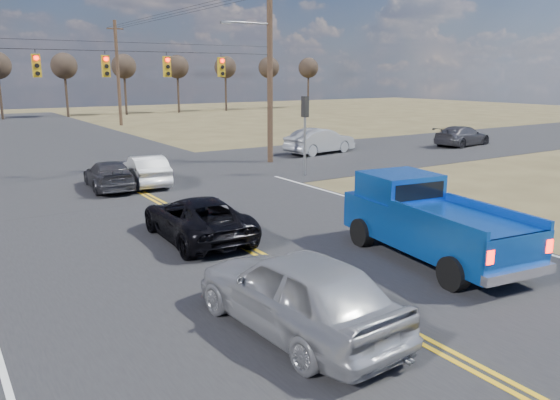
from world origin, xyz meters
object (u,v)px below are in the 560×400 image
cross_car_east_near (320,141)px  silver_suv (297,291)px  dgrey_car_queue (109,175)px  white_car_queue (146,170)px  black_suv (197,218)px  pickup_truck (429,221)px  cross_car_east_far (462,136)px

cross_car_east_near → silver_suv: bearing=132.9°
dgrey_car_queue → white_car_queue: bearing=-174.2°
white_car_queue → dgrey_car_queue: white_car_queue is taller
black_suv → cross_car_east_near: bearing=-135.7°
silver_suv → dgrey_car_queue: 15.73m
silver_suv → cross_car_east_near: 24.76m
silver_suv → cross_car_east_near: silver_suv is taller
dgrey_car_queue → cross_car_east_near: 14.90m
pickup_truck → black_suv: bearing=139.2°
dgrey_car_queue → cross_car_east_far: cross_car_east_far is taller
black_suv → dgrey_car_queue: (-0.08, 8.98, -0.04)m
white_car_queue → cross_car_east_far: cross_car_east_far is taller
cross_car_east_near → black_suv: bearing=122.7°
pickup_truck → dgrey_car_queue: (-4.63, 14.04, -0.43)m
pickup_truck → black_suv: (-4.54, 5.06, -0.39)m
pickup_truck → white_car_queue: 14.35m
white_car_queue → cross_car_east_near: cross_car_east_near is taller
pickup_truck → cross_car_east_near: size_ratio=1.23×
black_suv → cross_car_east_far: (25.08, 10.41, 0.04)m
pickup_truck → silver_suv: 5.74m
white_car_queue → cross_car_east_far: size_ratio=0.85×
silver_suv → cross_car_east_far: size_ratio=1.02×
white_car_queue → dgrey_car_queue: (-1.68, 0.00, -0.06)m
pickup_truck → black_suv: 6.81m
white_car_queue → black_suv: bearing=87.6°
cross_car_east_near → pickup_truck: bearing=142.2°
pickup_truck → white_car_queue: pickup_truck is taller
pickup_truck → cross_car_east_near: pickup_truck is taller
cross_car_east_far → cross_car_east_near: bearing=71.2°
dgrey_car_queue → cross_car_east_far: bearing=-170.9°
pickup_truck → silver_suv: size_ratio=1.22×
pickup_truck → dgrey_car_queue: 14.79m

